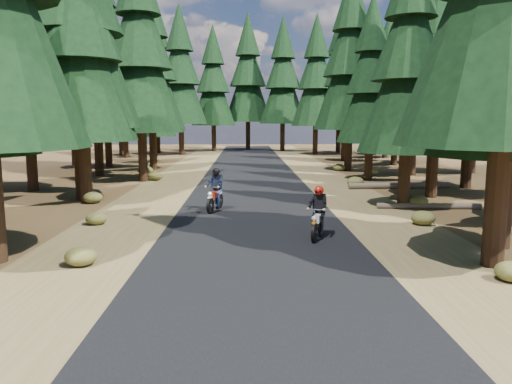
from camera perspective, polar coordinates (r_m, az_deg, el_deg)
The scene contains 10 objects.
ground at distance 15.78m, azimuth 0.12°, elevation -4.73°, with size 120.00×120.00×0.00m, color #463219.
road at distance 20.68m, azimuth -0.21°, elevation -1.63°, with size 6.00×100.00×0.01m, color black.
shoulder_l at distance 21.11m, azimuth -12.80°, elevation -1.64°, with size 3.20×100.00×0.01m, color brown.
shoulder_r at distance 21.27m, azimuth 12.28°, elevation -1.55°, with size 3.20×100.00×0.01m, color brown.
pine_forest at distance 36.69m, azimuth -0.72°, elevation 14.99°, with size 34.59×55.08×16.32m.
log_near at distance 27.14m, azimuth 16.06°, elevation 0.72°, with size 0.32×0.32×5.46m, color #4C4233.
log_far at distance 21.22m, azimuth 19.15°, elevation -1.52°, with size 0.24×0.24×4.15m, color #4C4233.
understory_shrubs at distance 22.71m, azimuth 2.53°, elevation -0.10°, with size 15.57×30.64×0.60m.
rider_lead at distance 15.11m, azimuth 7.06°, elevation -3.31°, with size 1.05×1.84×1.57m.
rider_follow at distance 19.58m, azimuth -4.71°, elevation -0.56°, with size 1.02×1.96×1.67m.
Camera 1 is at (-0.37, -15.38, 3.52)m, focal length 35.00 mm.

